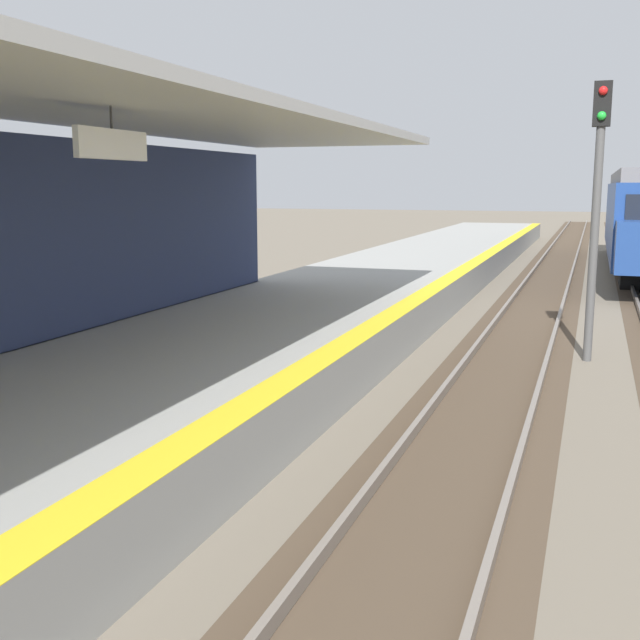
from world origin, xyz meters
TOP-DOWN VIEW (x-y plane):
  - station_platform at (-2.50, 16.00)m, footprint 5.00×80.00m
  - track_pair_nearest_platform at (1.90, 20.00)m, footprint 2.34×120.00m
  - rail_signal_post at (3.33, 19.07)m, footprint 0.32×0.34m

SIDE VIEW (x-z plane):
  - track_pair_nearest_platform at x=1.90m, z-range -0.03..0.13m
  - station_platform at x=-2.50m, z-range 0.00..0.90m
  - rail_signal_post at x=3.33m, z-range 0.59..5.79m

